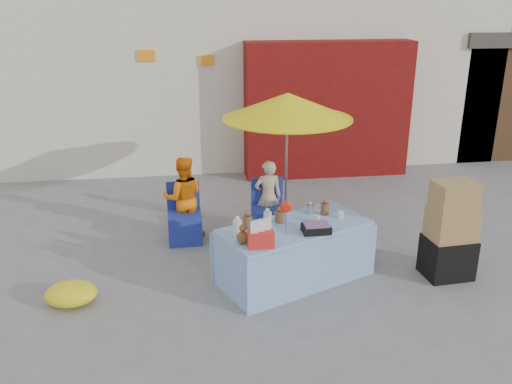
{
  "coord_description": "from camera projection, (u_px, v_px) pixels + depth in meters",
  "views": [
    {
      "loc": [
        -0.62,
        -5.93,
        3.42
      ],
      "look_at": [
        0.3,
        0.6,
        1.0
      ],
      "focal_mm": 38.0,
      "sensor_mm": 36.0,
      "label": 1
    }
  ],
  "objects": [
    {
      "name": "vendor_beige",
      "position": [
        268.0,
        197.0,
        8.08
      ],
      "size": [
        0.42,
        0.28,
        1.13
      ],
      "primitive_type": "imported",
      "rotation": [
        0.0,
        0.0,
        3.17
      ],
      "color": "tan",
      "rests_on": "ground"
    },
    {
      "name": "chair_left",
      "position": [
        185.0,
        224.0,
        7.9
      ],
      "size": [
        0.49,
        0.48,
        0.85
      ],
      "rotation": [
        0.0,
        0.0,
        0.02
      ],
      "color": "navy",
      "rests_on": "ground"
    },
    {
      "name": "chair_right",
      "position": [
        269.0,
        220.0,
        8.06
      ],
      "size": [
        0.49,
        0.48,
        0.85
      ],
      "rotation": [
        0.0,
        0.0,
        0.02
      ],
      "color": "navy",
      "rests_on": "ground"
    },
    {
      "name": "ground",
      "position": [
        239.0,
        284.0,
        6.77
      ],
      "size": [
        80.0,
        80.0,
        0.0
      ],
      "primitive_type": "plane",
      "color": "slate",
      "rests_on": "ground"
    },
    {
      "name": "umbrella",
      "position": [
        288.0,
        106.0,
        7.8
      ],
      "size": [
        1.9,
        1.9,
        2.09
      ],
      "color": "gray",
      "rests_on": "ground"
    },
    {
      "name": "box_stack",
      "position": [
        450.0,
        234.0,
        6.79
      ],
      "size": [
        0.61,
        0.51,
        1.28
      ],
      "rotation": [
        0.0,
        0.0,
        0.08
      ],
      "color": "black",
      "rests_on": "ground"
    },
    {
      "name": "backdrop",
      "position": [
        224.0,
        8.0,
        12.76
      ],
      "size": [
        14.0,
        8.0,
        7.8
      ],
      "color": "silver",
      "rests_on": "ground"
    },
    {
      "name": "market_table",
      "position": [
        294.0,
        252.0,
        6.79
      ],
      "size": [
        2.11,
        1.58,
        1.16
      ],
      "rotation": [
        0.0,
        0.0,
        0.41
      ],
      "color": "#8DABE3",
      "rests_on": "ground"
    },
    {
      "name": "tarp_bundle",
      "position": [
        71.0,
        294.0,
        6.3
      ],
      "size": [
        0.7,
        0.62,
        0.27
      ],
      "primitive_type": "ellipsoid",
      "rotation": [
        0.0,
        0.0,
        0.26
      ],
      "color": "yellow",
      "rests_on": "ground"
    },
    {
      "name": "vendor_orange",
      "position": [
        184.0,
        198.0,
        7.9
      ],
      "size": [
        0.61,
        0.48,
        1.24
      ],
      "primitive_type": "imported",
      "rotation": [
        0.0,
        0.0,
        3.17
      ],
      "color": "orange",
      "rests_on": "ground"
    }
  ]
}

